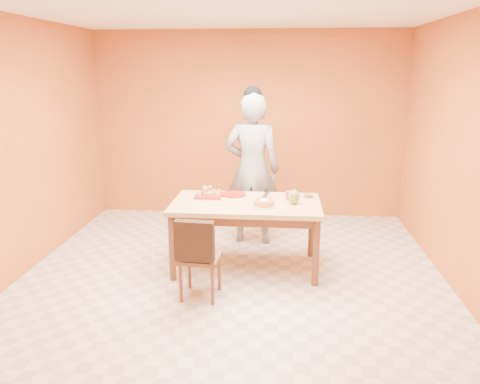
# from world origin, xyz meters

# --- Properties ---
(floor) EXTENTS (5.00, 5.00, 0.00)m
(floor) POSITION_xyz_m (0.00, 0.00, 0.00)
(floor) COLOR silver
(floor) RESTS_ON ground
(ceiling) EXTENTS (5.00, 5.00, 0.00)m
(ceiling) POSITION_xyz_m (0.00, 0.00, 2.70)
(ceiling) COLOR white
(ceiling) RESTS_ON wall_back
(wall_back) EXTENTS (4.50, 0.00, 4.50)m
(wall_back) POSITION_xyz_m (0.00, 2.50, 1.35)
(wall_back) COLOR #D56731
(wall_back) RESTS_ON floor
(wall_left) EXTENTS (0.00, 5.00, 5.00)m
(wall_left) POSITION_xyz_m (-2.25, 0.00, 1.35)
(wall_left) COLOR #D56731
(wall_left) RESTS_ON floor
(wall_right) EXTENTS (0.00, 5.00, 5.00)m
(wall_right) POSITION_xyz_m (2.25, 0.00, 1.35)
(wall_right) COLOR #D56731
(wall_right) RESTS_ON floor
(dining_table) EXTENTS (1.60, 0.90, 0.76)m
(dining_table) POSITION_xyz_m (0.13, 0.47, 0.67)
(dining_table) COLOR tan
(dining_table) RESTS_ON floor
(dining_chair) EXTENTS (0.41, 0.47, 0.83)m
(dining_chair) POSITION_xyz_m (-0.26, -0.27, 0.43)
(dining_chair) COLOR brown
(dining_chair) RESTS_ON floor
(pastry_pile) EXTENTS (0.27, 0.27, 0.09)m
(pastry_pile) POSITION_xyz_m (-0.31, 0.67, 0.82)
(pastry_pile) COLOR tan
(pastry_pile) RESTS_ON pastry_platter
(person) EXTENTS (0.72, 0.50, 1.88)m
(person) POSITION_xyz_m (0.14, 1.31, 0.94)
(person) COLOR gray
(person) RESTS_ON floor
(pastry_platter) EXTENTS (0.30, 0.30, 0.02)m
(pastry_platter) POSITION_xyz_m (-0.31, 0.67, 0.77)
(pastry_platter) COLOR #9C180E
(pastry_platter) RESTS_ON dining_table
(red_dinner_plate) EXTENTS (0.35, 0.35, 0.02)m
(red_dinner_plate) POSITION_xyz_m (-0.04, 0.75, 0.77)
(red_dinner_plate) COLOR #9C180E
(red_dinner_plate) RESTS_ON dining_table
(white_cake_plate) EXTENTS (0.28, 0.28, 0.01)m
(white_cake_plate) POSITION_xyz_m (0.33, 0.33, 0.77)
(white_cake_plate) COLOR silver
(white_cake_plate) RESTS_ON dining_table
(sponge_cake) EXTENTS (0.25, 0.25, 0.05)m
(sponge_cake) POSITION_xyz_m (0.33, 0.33, 0.80)
(sponge_cake) COLOR gold
(sponge_cake) RESTS_ON white_cake_plate
(cake_server) EXTENTS (0.10, 0.27, 0.01)m
(cake_server) POSITION_xyz_m (0.34, 0.51, 0.83)
(cake_server) COLOR silver
(cake_server) RESTS_ON sponge_cake
(egg_ornament) EXTENTS (0.15, 0.13, 0.16)m
(egg_ornament) POSITION_xyz_m (0.64, 0.45, 0.84)
(egg_ornament) COLOR olive
(egg_ornament) RESTS_ON dining_table
(magenta_glass) EXTENTS (0.08, 0.08, 0.10)m
(magenta_glass) POSITION_xyz_m (0.58, 0.60, 0.81)
(magenta_glass) COLOR #C71D80
(magenta_glass) RESTS_ON dining_table
(checker_tin) EXTENTS (0.13, 0.13, 0.03)m
(checker_tin) POSITION_xyz_m (0.81, 0.73, 0.78)
(checker_tin) COLOR #38220F
(checker_tin) RESTS_ON dining_table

